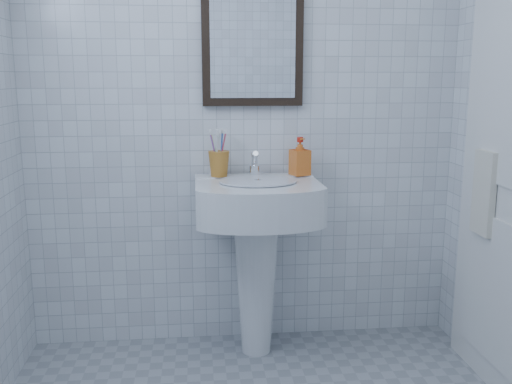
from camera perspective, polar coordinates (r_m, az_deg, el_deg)
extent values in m
cube|color=silver|center=(2.90, -1.24, 8.82)|extent=(2.20, 0.02, 2.50)
cube|color=silver|center=(0.56, 19.42, -2.39)|extent=(2.20, 0.02, 2.50)
cone|color=white|center=(2.90, 0.02, -9.04)|extent=(0.23, 0.23, 0.74)
cube|color=white|center=(2.73, 0.13, -0.81)|extent=(0.59, 0.42, 0.18)
cube|color=white|center=(2.87, -0.21, 1.41)|extent=(0.59, 0.11, 0.03)
cylinder|color=silver|center=(2.68, 0.21, 1.12)|extent=(0.37, 0.37, 0.01)
cylinder|color=silver|center=(2.84, -0.16, 2.16)|extent=(0.05, 0.05, 0.05)
cylinder|color=silver|center=(2.81, -0.13, 3.39)|extent=(0.03, 0.10, 0.08)
cylinder|color=silver|center=(2.85, -0.20, 3.07)|extent=(0.03, 0.05, 0.10)
imported|color=#DB5715|center=(2.86, 4.41, 3.58)|extent=(0.11, 0.11, 0.19)
cube|color=black|center=(2.89, -0.34, 14.76)|extent=(0.50, 0.04, 0.62)
cube|color=white|center=(2.87, -0.30, 14.78)|extent=(0.42, 0.00, 0.54)
torus|color=silver|center=(2.74, 22.47, 3.61)|extent=(0.01, 0.18, 0.18)
cube|color=silver|center=(2.76, 21.83, -0.09)|extent=(0.03, 0.16, 0.38)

